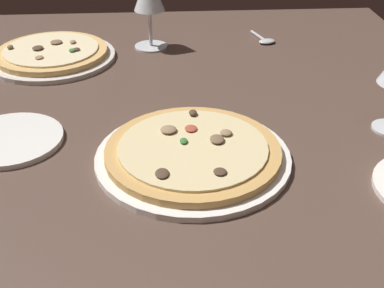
{
  "coord_description": "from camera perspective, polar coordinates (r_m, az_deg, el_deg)",
  "views": [
    {
      "loc": [
        65.52,
        -4.34,
        47.44
      ],
      "look_at": [
        0.17,
        -0.15,
        7.0
      ],
      "focal_mm": 47.95,
      "sensor_mm": 36.0,
      "label": 1
    }
  ],
  "objects": [
    {
      "name": "dining_table",
      "position": [
        0.8,
        0.1,
        -2.99
      ],
      "size": [
        150.0,
        110.0,
        4.0
      ],
      "primitive_type": "cube",
      "color": "brown",
      "rests_on": "ground"
    },
    {
      "name": "side_plate",
      "position": [
        0.88,
        -19.58,
        0.46
      ],
      "size": [
        17.03,
        17.03,
        0.9
      ],
      "primitive_type": "cylinder",
      "color": "white",
      "rests_on": "dining_table"
    },
    {
      "name": "pizza_main",
      "position": [
        0.78,
        -0.1,
        -1.19
      ],
      "size": [
        29.91,
        29.91,
        3.38
      ],
      "color": "white",
      "rests_on": "dining_table"
    },
    {
      "name": "pizza_side",
      "position": [
        1.18,
        -15.32,
        9.6
      ],
      "size": [
        27.5,
        27.5,
        3.38
      ],
      "color": "silver",
      "rests_on": "dining_table"
    },
    {
      "name": "spoon",
      "position": [
        1.26,
        8.11,
        11.37
      ],
      "size": [
        9.58,
        5.08,
        1.0
      ],
      "color": "silver",
      "rests_on": "dining_table"
    }
  ]
}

